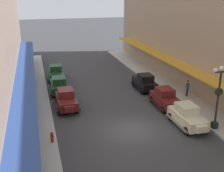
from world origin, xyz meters
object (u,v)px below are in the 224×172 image
parked_car_2 (59,85)px  fire_hydrant (52,137)px  lamp_post_with_clock (218,95)px  parked_car_0 (165,98)px  pedestrian_1 (32,162)px  parked_car_5 (187,116)px  pedestrian_2 (187,88)px  parked_car_4 (56,72)px  parked_car_1 (145,82)px  parked_car_3 (66,99)px

parked_car_2 → fire_hydrant: (-1.58, -10.88, -0.38)m
lamp_post_with_clock → fire_hydrant: bearing=174.3°
parked_car_0 → pedestrian_1: (-12.39, -7.61, 0.07)m
parked_car_0 → parked_car_2: 11.64m
parked_car_5 → pedestrian_2: (3.42, 5.91, 0.07)m
parked_car_4 → parked_car_5: bearing=-60.0°
parked_car_2 → parked_car_1: bearing=-9.6°
parked_car_1 → lamp_post_with_clock: bearing=-80.6°
parked_car_3 → lamp_post_with_clock: bearing=-35.1°
parked_car_3 → lamp_post_with_clock: 13.50m
parked_car_0 → fire_hydrant: parked_car_0 is taller
pedestrian_1 → lamp_post_with_clock: bearing=9.1°
parked_car_0 → lamp_post_with_clock: lamp_post_with_clock is taller
parked_car_5 → pedestrian_1: bearing=-164.4°
parked_car_1 → pedestrian_1: 17.83m
parked_car_0 → parked_car_1: 5.22m
parked_car_0 → pedestrian_2: 3.77m
parked_car_0 → pedestrian_1: bearing=-148.4°
parked_car_2 → parked_car_3: (0.25, -4.50, 0.00)m
parked_car_1 → parked_car_2: (-9.42, 1.59, 0.00)m
parked_car_5 → pedestrian_1: 12.78m
parked_car_2 → parked_car_4: bearing=88.5°
pedestrian_2 → parked_car_2: bearing=158.3°
pedestrian_2 → pedestrian_1: bearing=-149.3°
parked_car_4 → parked_car_5: same height
parked_car_3 → parked_car_0: bearing=-14.1°
parked_car_4 → pedestrian_2: size_ratio=2.58×
parked_car_0 → pedestrian_2: parked_car_0 is taller
parked_car_3 → parked_car_5: 11.17m
parked_car_2 → parked_car_3: 4.51m
parked_car_5 → parked_car_4: bearing=120.0°
parked_car_3 → pedestrian_2: bearing=-2.6°
parked_car_4 → pedestrian_1: 19.68m
parked_car_1 → pedestrian_2: parked_car_1 is taller
parked_car_4 → pedestrian_2: bearing=-38.6°
parked_car_5 → fire_hydrant: size_ratio=5.20×
parked_car_5 → fire_hydrant: 10.94m
fire_hydrant → parked_car_0: bearing=20.3°
lamp_post_with_clock → fire_hydrant: lamp_post_with_clock is taller
parked_car_1 → fire_hydrant: size_ratio=5.23×
parked_car_1 → parked_car_3: 9.62m
parked_car_3 → fire_hydrant: parked_car_3 is taller
parked_car_3 → lamp_post_with_clock: size_ratio=0.83×
parked_car_0 → fire_hydrant: size_ratio=5.22×
parked_car_0 → pedestrian_2: (3.34, 1.74, 0.07)m
lamp_post_with_clock → pedestrian_1: (-14.13, -2.26, -1.97)m
lamp_post_with_clock → parked_car_1: bearing=99.4°
parked_car_0 → parked_car_5: size_ratio=1.00×
parked_car_2 → parked_car_5: (9.35, -10.98, 0.00)m
parked_car_1 → parked_car_3: size_ratio=1.00×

